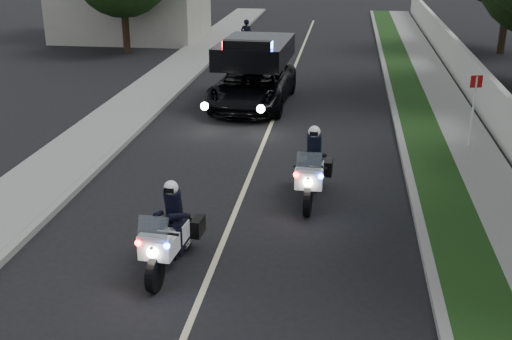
{
  "coord_description": "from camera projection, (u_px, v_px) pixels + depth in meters",
  "views": [
    {
      "loc": [
        2.33,
        -10.5,
        6.11
      ],
      "look_at": [
        0.46,
        2.86,
        1.0
      ],
      "focal_mm": 45.16,
      "sensor_mm": 36.0,
      "label": 1
    }
  ],
  "objects": [
    {
      "name": "police_suv",
      "position": [
        253.0,
        105.0,
        23.51
      ],
      "size": [
        2.81,
        5.64,
        2.69
      ],
      "primitive_type": "imported",
      "rotation": [
        0.0,
        0.0,
        -0.04
      ],
      "color": "black",
      "rests_on": "ground"
    },
    {
      "name": "sidewalk_right",
      "position": [
        461.0,
        127.0,
        20.63
      ],
      "size": [
        1.4,
        60.0,
        0.16
      ],
      "primitive_type": "cube",
      "color": "gray",
      "rests_on": "ground"
    },
    {
      "name": "lane_marking",
      "position": [
        272.0,
        122.0,
        21.45
      ],
      "size": [
        0.12,
        50.0,
        0.01
      ],
      "primitive_type": "cube",
      "color": "#BFB78C",
      "rests_on": "ground"
    },
    {
      "name": "curb_left",
      "position": [
        153.0,
        115.0,
        21.95
      ],
      "size": [
        0.2,
        60.0,
        0.15
      ],
      "primitive_type": "cube",
      "color": "gray",
      "rests_on": "ground"
    },
    {
      "name": "sign_post",
      "position": [
        468.0,
        150.0,
        18.76
      ],
      "size": [
        0.44,
        0.44,
        2.29
      ],
      "primitive_type": null,
      "rotation": [
        0.0,
        0.0,
        0.26
      ],
      "color": "red",
      "rests_on": "ground"
    },
    {
      "name": "tree_right_e",
      "position": [
        500.0,
        53.0,
        33.12
      ],
      "size": [
        7.55,
        7.55,
        10.53
      ],
      "primitive_type": null,
      "rotation": [
        0.0,
        0.0,
        -0.22
      ],
      "color": "#193611",
      "rests_on": "ground"
    },
    {
      "name": "ground",
      "position": [
        211.0,
        271.0,
        12.19
      ],
      "size": [
        120.0,
        120.0,
        0.0
      ],
      "primitive_type": "plane",
      "color": "black",
      "rests_on": "ground"
    },
    {
      "name": "tree_left_far",
      "position": [
        136.0,
        40.0,
        37.01
      ],
      "size": [
        7.91,
        7.91,
        11.29
      ],
      "primitive_type": null,
      "rotation": [
        0.0,
        0.0,
        0.19
      ],
      "color": "#1A3511",
      "rests_on": "ground"
    },
    {
      "name": "curb_right",
      "position": [
        397.0,
        125.0,
        20.89
      ],
      "size": [
        0.2,
        60.0,
        0.15
      ],
      "primitive_type": "cube",
      "color": "gray",
      "rests_on": "ground"
    },
    {
      "name": "grass_verge",
      "position": [
        419.0,
        126.0,
        20.8
      ],
      "size": [
        1.2,
        60.0,
        0.16
      ],
      "primitive_type": "cube",
      "color": "#193814",
      "rests_on": "ground"
    },
    {
      "name": "property_wall",
      "position": [
        496.0,
        108.0,
        20.26
      ],
      "size": [
        0.22,
        60.0,
        1.5
      ],
      "primitive_type": "cube",
      "color": "beige",
      "rests_on": "ground"
    },
    {
      "name": "sidewalk_left",
      "position": [
        122.0,
        114.0,
        22.09
      ],
      "size": [
        2.0,
        60.0,
        0.16
      ],
      "primitive_type": "cube",
      "color": "gray",
      "rests_on": "ground"
    },
    {
      "name": "cyclist",
      "position": [
        247.0,
        55.0,
        32.73
      ],
      "size": [
        0.59,
        0.41,
        1.58
      ],
      "primitive_type": "imported",
      "rotation": [
        0.0,
        0.0,
        3.1
      ],
      "color": "black",
      "rests_on": "ground"
    },
    {
      "name": "police_moto_right",
      "position": [
        311.0,
        200.0,
        15.36
      ],
      "size": [
        0.84,
        2.16,
        1.8
      ],
      "primitive_type": null,
      "rotation": [
        0.0,
        0.0,
        -0.05
      ],
      "color": "white",
      "rests_on": "ground"
    },
    {
      "name": "bicycle",
      "position": [
        247.0,
        55.0,
        32.73
      ],
      "size": [
        0.73,
        1.76,
        0.9
      ],
      "primitive_type": "imported",
      "rotation": [
        0.0,
        0.0,
        0.08
      ],
      "color": "black",
      "rests_on": "ground"
    },
    {
      "name": "police_moto_left",
      "position": [
        172.0,
        267.0,
        12.33
      ],
      "size": [
        0.88,
        2.09,
        1.73
      ],
      "primitive_type": null,
      "rotation": [
        0.0,
        0.0,
        -0.09
      ],
      "color": "silver",
      "rests_on": "ground"
    },
    {
      "name": "tree_left_near",
      "position": [
        128.0,
        53.0,
        33.08
      ],
      "size": [
        5.13,
        5.13,
        8.38
      ],
      "primitive_type": null,
      "rotation": [
        0.0,
        0.0,
        0.02
      ],
      "color": "#1B3D14",
      "rests_on": "ground"
    }
  ]
}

